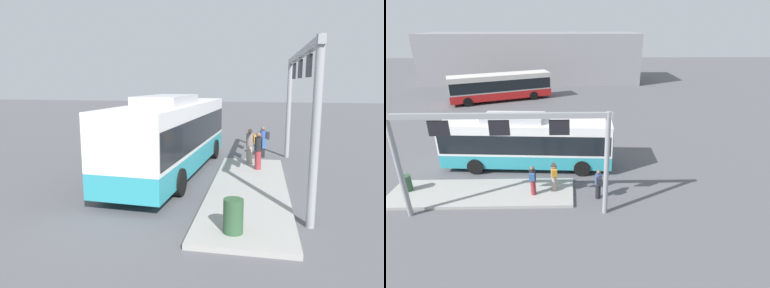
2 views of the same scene
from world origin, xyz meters
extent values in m
plane|color=#56565B|center=(0.00, 0.00, 0.00)|extent=(120.00, 120.00, 0.00)
cube|color=#9E9E99|center=(-2.16, -3.41, 0.08)|extent=(10.00, 2.80, 0.16)
cube|color=teal|center=(0.00, 0.00, 0.77)|extent=(10.70, 3.14, 0.85)
cube|color=white|center=(0.00, 0.00, 2.15)|extent=(10.70, 3.14, 1.90)
cube|color=black|center=(0.00, 0.00, 1.95)|extent=(10.49, 3.16, 1.20)
cube|color=black|center=(5.29, -0.32, 2.05)|extent=(0.17, 2.12, 1.50)
cube|color=#B7B7BC|center=(-0.79, 0.05, 3.28)|extent=(3.80, 1.97, 0.36)
cube|color=orange|center=(5.22, -0.32, 2.90)|extent=(0.23, 1.75, 0.28)
cylinder|color=black|center=(3.55, 0.99, 0.50)|extent=(1.02, 0.36, 1.00)
cylinder|color=black|center=(3.40, -1.41, 0.50)|extent=(1.02, 0.36, 1.00)
cylinder|color=black|center=(-3.00, 1.39, 0.50)|extent=(1.02, 0.36, 1.00)
cylinder|color=black|center=(-3.15, -1.01, 0.50)|extent=(1.02, 0.36, 1.00)
cylinder|color=black|center=(4.17, -3.91, 0.42)|extent=(0.30, 0.30, 0.85)
cylinder|color=#334C8C|center=(4.17, -3.91, 1.15)|extent=(0.36, 0.36, 0.60)
sphere|color=brown|center=(4.17, -3.91, 1.56)|extent=(0.22, 0.22, 0.22)
cube|color=#26262D|center=(4.18, -4.17, 1.18)|extent=(0.29, 0.20, 0.40)
cylinder|color=gray|center=(1.81, -3.30, 0.58)|extent=(0.33, 0.33, 0.85)
cylinder|color=slate|center=(1.81, -3.30, 1.31)|extent=(0.40, 0.40, 0.60)
sphere|color=#9E755B|center=(1.81, -3.30, 1.72)|extent=(0.22, 0.22, 0.22)
cube|color=#BF7F1E|center=(1.85, -3.55, 1.34)|extent=(0.31, 0.23, 0.40)
cylinder|color=maroon|center=(0.71, -3.71, 0.58)|extent=(0.28, 0.28, 0.85)
cylinder|color=black|center=(0.71, -3.71, 1.31)|extent=(0.34, 0.34, 0.60)
sphere|color=brown|center=(0.71, -3.71, 1.72)|extent=(0.22, 0.22, 0.22)
cube|color=#335993|center=(0.71, -3.97, 1.34)|extent=(0.28, 0.18, 0.40)
cylinder|color=gray|center=(-5.14, -5.21, 2.60)|extent=(0.24, 0.24, 5.20)
cylinder|color=gray|center=(4.39, -5.21, 2.60)|extent=(0.24, 0.24, 5.20)
cube|color=gray|center=(-0.37, -5.21, 5.05)|extent=(9.93, 0.20, 0.24)
cube|color=black|center=(-2.99, -5.21, 4.50)|extent=(0.90, 0.08, 0.70)
cube|color=black|center=(-0.37, -5.21, 4.50)|extent=(0.90, 0.08, 0.70)
cube|color=black|center=(2.25, -5.21, 4.50)|extent=(0.90, 0.08, 0.70)
cylinder|color=#2D5133|center=(-6.27, -3.16, 0.61)|extent=(0.52, 0.52, 0.90)
camera|label=1|loc=(-14.84, -3.76, 3.97)|focal=32.83mm
camera|label=2|loc=(2.77, -17.43, 8.85)|focal=27.67mm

